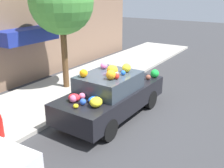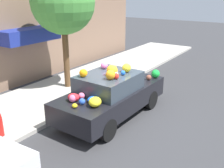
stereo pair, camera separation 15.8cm
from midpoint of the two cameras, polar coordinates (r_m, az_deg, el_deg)
The scene contains 5 objects.
ground_plane at distance 8.74m, azimuth -0.08°, elevation -6.75°, with size 60.00×60.00×0.00m, color #38383A.
sidewalk_curb at distance 10.33m, azimuth -12.64°, elevation -2.59°, with size 24.00×3.20×0.12m.
building_facade at distance 11.42m, azimuth -21.51°, elevation 12.12°, with size 18.00×1.20×5.35m.
street_tree at distance 10.45m, azimuth -10.20°, elevation 17.08°, with size 2.44×2.44×4.59m.
art_car at distance 8.34m, azimuth 0.40°, elevation -2.19°, with size 4.16×1.80×1.82m.
Camera 2 is at (-6.46, -4.43, 3.88)m, focal length 42.00 mm.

